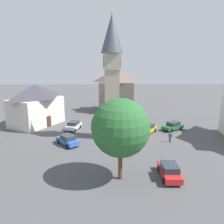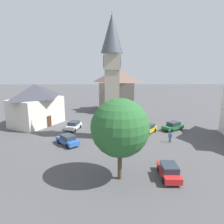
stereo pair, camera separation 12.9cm
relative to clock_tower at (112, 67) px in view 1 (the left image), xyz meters
name	(u,v)px [view 1 (the left image)]	position (x,y,z in m)	size (l,w,h in m)	color
ground_plane	(112,137)	(0.00, 0.00, -11.22)	(200.00, 200.00, 0.00)	#4C4C4F
clock_tower	(112,67)	(0.00, 0.00, 0.00)	(3.36, 3.36, 19.22)	gray
car_blue_kerb	(148,129)	(-2.26, 6.30, -10.46)	(4.31, 3.84, 1.53)	gold
car_silver_kerb	(68,140)	(3.16, -6.62, -10.46)	(4.21, 3.99, 1.53)	#2D5BB7
car_red_corner	(118,118)	(-9.63, 1.38, -10.46)	(2.41, 4.36, 1.53)	#236B38
car_white_side	(73,126)	(-4.26, -7.01, -10.46)	(4.41, 2.63, 1.53)	white
car_black_far	(173,126)	(-3.82, 11.16, -10.46)	(3.66, 4.38, 1.53)	#236B38
car_green_alley	(169,171)	(12.60, 5.81, -10.46)	(4.17, 1.89, 1.53)	red
pedestrian	(170,136)	(2.39, 8.85, -10.21)	(0.31, 0.54, 1.69)	#2D3351
tree	(121,128)	(12.75, 0.66, -5.72)	(5.86, 5.86, 8.44)	brown
building_shop_left	(117,90)	(-20.61, 1.52, -5.76)	(8.08, 9.38, 10.69)	slate
building_hall_far	(36,104)	(-7.75, -14.75, -7.09)	(11.74, 10.29, 8.09)	silver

